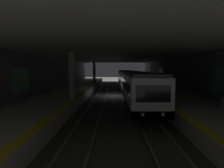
% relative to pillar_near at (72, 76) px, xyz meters
% --- Properties ---
extents(ground_plane, '(120.00, 120.00, 0.00)m').
position_rel_pillar_near_xyz_m(ground_plane, '(9.84, -4.35, -3.33)').
color(ground_plane, '#42423F').
extents(track_left, '(60.00, 1.53, 0.16)m').
position_rel_pillar_near_xyz_m(track_left, '(9.84, -6.55, -3.25)').
color(track_left, gray).
rests_on(track_left, ground).
extents(track_right, '(60.00, 1.53, 0.16)m').
position_rel_pillar_near_xyz_m(track_right, '(9.84, -2.15, -3.25)').
color(track_right, gray).
rests_on(track_right, ground).
extents(platform_left, '(60.00, 5.30, 1.06)m').
position_rel_pillar_near_xyz_m(platform_left, '(9.84, -10.90, -2.80)').
color(platform_left, beige).
rests_on(platform_left, ground).
extents(platform_right, '(60.00, 5.30, 1.06)m').
position_rel_pillar_near_xyz_m(platform_right, '(9.84, 2.20, -2.80)').
color(platform_right, beige).
rests_on(platform_right, ground).
extents(wall_left, '(60.00, 0.56, 5.60)m').
position_rel_pillar_near_xyz_m(wall_left, '(9.84, -13.80, -0.52)').
color(wall_left, slate).
rests_on(wall_left, ground).
extents(wall_right, '(60.00, 0.56, 5.60)m').
position_rel_pillar_near_xyz_m(wall_right, '(9.84, 5.10, -0.52)').
color(wall_right, slate).
rests_on(wall_right, ground).
extents(ceiling_slab, '(60.00, 19.40, 0.40)m').
position_rel_pillar_near_xyz_m(ceiling_slab, '(9.84, -4.35, 2.47)').
color(ceiling_slab, beige).
rests_on(ceiling_slab, wall_left).
extents(pillar_near, '(0.56, 0.56, 4.55)m').
position_rel_pillar_near_xyz_m(pillar_near, '(0.00, 0.00, 0.00)').
color(pillar_near, gray).
rests_on(pillar_near, platform_right).
extents(pillar_far, '(0.56, 0.56, 4.55)m').
position_rel_pillar_near_xyz_m(pillar_far, '(20.44, 0.00, 0.00)').
color(pillar_far, gray).
rests_on(pillar_far, platform_right).
extents(metro_train, '(36.16, 2.83, 3.49)m').
position_rel_pillar_near_xyz_m(metro_train, '(12.19, -6.55, -1.30)').
color(metro_train, silver).
rests_on(metro_train, track_left).
extents(bench_left_near, '(1.70, 0.47, 0.86)m').
position_rel_pillar_near_xyz_m(bench_left_near, '(14.71, -12.88, -1.75)').
color(bench_left_near, '#262628').
rests_on(bench_left_near, platform_left).
extents(bench_left_mid, '(1.70, 0.47, 0.86)m').
position_rel_pillar_near_xyz_m(bench_left_mid, '(25.77, -12.88, -1.75)').
color(bench_left_mid, '#262628').
rests_on(bench_left_mid, platform_left).
extents(bench_right_near, '(1.70, 0.47, 0.86)m').
position_rel_pillar_near_xyz_m(bench_right_near, '(4.54, 4.18, -1.75)').
color(bench_right_near, '#262628').
rests_on(bench_right_near, platform_right).
extents(bench_right_mid, '(1.70, 0.47, 0.86)m').
position_rel_pillar_near_xyz_m(bench_right_mid, '(16.49, 4.18, -1.75)').
color(bench_right_mid, '#262628').
rests_on(bench_right_mid, platform_right).
extents(bench_right_far, '(1.70, 0.47, 0.86)m').
position_rel_pillar_near_xyz_m(bench_right_far, '(23.94, 4.18, -1.75)').
color(bench_right_far, '#262628').
rests_on(bench_right_far, platform_right).
extents(person_waiting_near, '(0.60, 0.22, 1.53)m').
position_rel_pillar_near_xyz_m(person_waiting_near, '(12.96, -11.74, -1.45)').
color(person_waiting_near, '#404040').
rests_on(person_waiting_near, platform_left).
extents(person_walking_mid, '(0.60, 0.23, 1.66)m').
position_rel_pillar_near_xyz_m(person_walking_mid, '(7.88, -12.36, -1.37)').
color(person_walking_mid, '#3C3C3C').
rests_on(person_walking_mid, platform_left).
extents(suitcase_rolling, '(0.42, 0.28, 0.93)m').
position_rel_pillar_near_xyz_m(suitcase_rolling, '(13.03, -11.59, -1.96)').
color(suitcase_rolling, maroon).
rests_on(suitcase_rolling, platform_left).
extents(backpack_on_floor, '(0.30, 0.20, 0.40)m').
position_rel_pillar_near_xyz_m(backpack_on_floor, '(7.93, -10.06, -2.08)').
color(backpack_on_floor, '#1E512D').
rests_on(backpack_on_floor, platform_left).
extents(trash_bin, '(0.44, 0.44, 0.85)m').
position_rel_pillar_near_xyz_m(trash_bin, '(-3.87, -12.15, -1.85)').
color(trash_bin, '#595B5E').
rests_on(trash_bin, platform_left).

